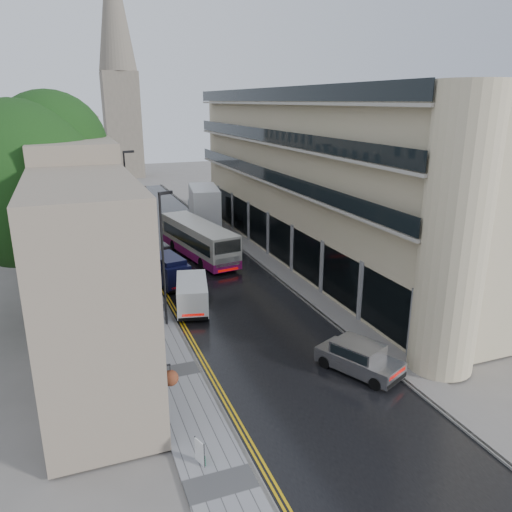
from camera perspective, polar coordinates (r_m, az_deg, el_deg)
ground at (r=20.13m, az=16.49°, el=-24.53°), size 200.00×200.00×0.00m
road at (r=42.33m, az=-6.28°, el=-0.94°), size 9.00×85.00×0.02m
left_sidewalk at (r=41.33m, az=-14.14°, el=-1.76°), size 2.70×85.00×0.12m
right_sidewalk at (r=43.90m, az=0.54°, el=-0.09°), size 1.80×85.00×0.12m
old_shop_row at (r=42.09m, az=-20.06°, el=6.43°), size 4.50×56.00×12.00m
modern_block at (r=43.04m, az=7.47°, el=8.90°), size 8.00×40.00×14.00m
church_spire at (r=94.30m, az=-15.56°, el=20.88°), size 6.40×6.40×40.00m
tree_near at (r=32.19m, az=-25.12°, el=4.47°), size 10.56×10.56×13.89m
tree_far at (r=45.07m, az=-23.71°, el=6.98°), size 9.24×9.24×12.46m
cream_bus at (r=40.68m, az=-6.28°, el=0.56°), size 4.35×11.40×3.04m
white_lorry at (r=50.98m, az=-7.15°, el=4.95°), size 4.13×9.32×4.73m
silver_hatchback at (r=24.90m, az=13.58°, el=-13.03°), size 3.51×4.67×1.61m
white_van at (r=31.59m, az=-8.89°, el=-5.53°), size 2.91×4.86×2.05m
navy_van at (r=36.06m, az=-10.36°, el=-2.42°), size 2.67×4.87×2.35m
pedestrian at (r=36.76m, az=-13.53°, el=-2.46°), size 0.81×0.67×1.89m
lamp_post_near at (r=29.91m, az=-10.57°, el=-0.56°), size 0.92×0.53×8.10m
lamp_post_far at (r=46.61m, az=-14.50°, el=6.08°), size 1.02×0.37×8.85m
estate_sign at (r=20.19m, az=-6.44°, el=-21.39°), size 0.27×0.58×0.98m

